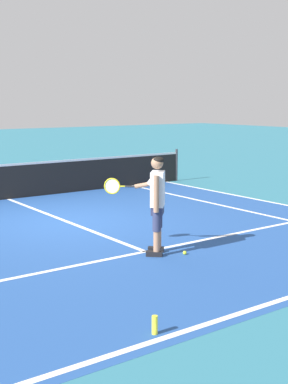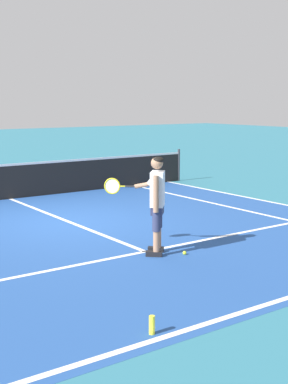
{
  "view_description": "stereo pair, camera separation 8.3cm",
  "coord_description": "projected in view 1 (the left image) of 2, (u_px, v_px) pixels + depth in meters",
  "views": [
    {
      "loc": [
        -5.37,
        -10.38,
        2.63
      ],
      "look_at": [
        0.08,
        -2.82,
        1.05
      ],
      "focal_mm": 49.76,
      "sensor_mm": 36.0,
      "label": 1
    },
    {
      "loc": [
        -5.3,
        -10.43,
        2.63
      ],
      "look_at": [
        0.08,
        -2.82,
        1.05
      ],
      "focal_mm": 49.76,
      "sensor_mm": 36.0,
      "label": 2
    }
  ],
  "objects": [
    {
      "name": "tennis_net",
      "position": [
        8.0,
        181.0,
        14.49
      ],
      "size": [
        11.96,
        0.08,
        1.07
      ],
      "color": "#333338",
      "rests_on": "ground"
    },
    {
      "name": "line_singles_right",
      "position": [
        239.0,
        209.0,
        13.2
      ],
      "size": [
        0.1,
        9.36,
        0.01
      ],
      "primitive_type": "cube",
      "color": "white",
      "rests_on": "ground"
    },
    {
      "name": "line_centre_service",
      "position": [
        62.0,
        220.0,
        12.01
      ],
      "size": [
        0.1,
        6.4,
        0.01
      ],
      "primitive_type": "cube",
      "color": "white",
      "rests_on": "ground"
    },
    {
      "name": "line_doubles_right",
      "position": [
        276.0,
        203.0,
        14.0
      ],
      "size": [
        0.1,
        9.36,
        0.01
      ],
      "primitive_type": "cube",
      "color": "white",
      "rests_on": "ground"
    },
    {
      "name": "line_baseline",
      "position": [
        276.0,
        302.0,
        7.08
      ],
      "size": [
        10.98,
        0.1,
        0.01
      ],
      "primitive_type": "cube",
      "color": "white",
      "rests_on": "ground"
    },
    {
      "name": "water_bottle",
      "position": [
        155.0,
        325.0,
        6.09
      ],
      "size": [
        0.07,
        0.07,
        0.22
      ],
      "primitive_type": "cylinder",
      "color": "yellow",
      "rests_on": "ground"
    },
    {
      "name": "tennis_player",
      "position": [
        156.0,
        199.0,
        9.15
      ],
      "size": [
        0.76,
        1.15,
        1.71
      ],
      "color": "black",
      "rests_on": "ground"
    },
    {
      "name": "tennis_ball_near_feet",
      "position": [
        185.0,
        253.0,
        9.27
      ],
      "size": [
        0.07,
        0.07,
        0.07
      ],
      "primitive_type": "sphere",
      "color": "#CCE02D",
      "rests_on": "ground"
    },
    {
      "name": "court_inner_surface",
      "position": [
        96.0,
        233.0,
        10.83
      ],
      "size": [
        10.98,
        9.76,
        0.0
      ],
      "primitive_type": "cube",
      "color": "#234C93",
      "rests_on": "ground"
    },
    {
      "name": "ground_plane",
      "position": [
        67.0,
        222.0,
        11.84
      ],
      "size": [
        80.0,
        80.0,
        0.0
      ],
      "primitive_type": "plane",
      "color": "teal"
    },
    {
      "name": "line_service",
      "position": [
        145.0,
        252.0,
        9.45
      ],
      "size": [
        8.23,
        0.1,
        0.01
      ],
      "primitive_type": "cube",
      "color": "white",
      "rests_on": "ground"
    }
  ]
}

